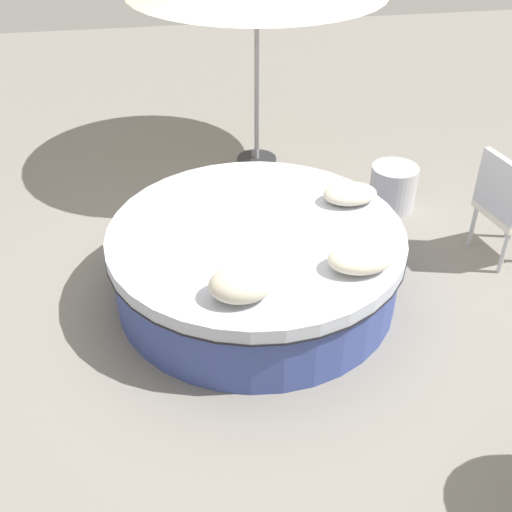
{
  "coord_description": "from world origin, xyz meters",
  "views": [
    {
      "loc": [
        0.68,
        4.05,
        3.31
      ],
      "look_at": [
        0.0,
        0.0,
        0.37
      ],
      "focal_mm": 44.24,
      "sensor_mm": 36.0,
      "label": 1
    }
  ],
  "objects_px": {
    "round_bed": "(256,261)",
    "throw_pillow_2": "(350,194)",
    "side_table": "(393,187)",
    "throw_pillow_1": "(361,258)",
    "patio_chair": "(507,202)",
    "throw_pillow_0": "(241,284)"
  },
  "relations": [
    {
      "from": "round_bed",
      "to": "throw_pillow_1",
      "type": "xyz_separation_m",
      "value": [
        -0.65,
        0.61,
        0.39
      ]
    },
    {
      "from": "side_table",
      "to": "throw_pillow_0",
      "type": "bearing_deg",
      "value": 46.88
    },
    {
      "from": "throw_pillow_1",
      "to": "throw_pillow_2",
      "type": "height_order",
      "value": "throw_pillow_1"
    },
    {
      "from": "round_bed",
      "to": "throw_pillow_2",
      "type": "distance_m",
      "value": 0.97
    },
    {
      "from": "round_bed",
      "to": "throw_pillow_2",
      "type": "xyz_separation_m",
      "value": [
        -0.84,
        -0.3,
        0.38
      ]
    },
    {
      "from": "throw_pillow_0",
      "to": "throw_pillow_1",
      "type": "relative_size",
      "value": 0.93
    },
    {
      "from": "throw_pillow_1",
      "to": "patio_chair",
      "type": "xyz_separation_m",
      "value": [
        -1.55,
        -0.77,
        -0.15
      ]
    },
    {
      "from": "throw_pillow_0",
      "to": "side_table",
      "type": "relative_size",
      "value": 0.96
    },
    {
      "from": "throw_pillow_2",
      "to": "side_table",
      "type": "bearing_deg",
      "value": -131.06
    },
    {
      "from": "round_bed",
      "to": "throw_pillow_1",
      "type": "bearing_deg",
      "value": 136.53
    },
    {
      "from": "throw_pillow_1",
      "to": "throw_pillow_2",
      "type": "distance_m",
      "value": 0.93
    },
    {
      "from": "throw_pillow_2",
      "to": "throw_pillow_1",
      "type": "bearing_deg",
      "value": 78.05
    },
    {
      "from": "round_bed",
      "to": "side_table",
      "type": "xyz_separation_m",
      "value": [
        -1.57,
        -1.14,
        -0.09
      ]
    },
    {
      "from": "round_bed",
      "to": "throw_pillow_0",
      "type": "distance_m",
      "value": 0.92
    },
    {
      "from": "round_bed",
      "to": "throw_pillow_2",
      "type": "relative_size",
      "value": 5.22
    },
    {
      "from": "throw_pillow_1",
      "to": "throw_pillow_2",
      "type": "relative_size",
      "value": 1.05
    },
    {
      "from": "throw_pillow_2",
      "to": "round_bed",
      "type": "bearing_deg",
      "value": 19.51
    },
    {
      "from": "throw_pillow_0",
      "to": "patio_chair",
      "type": "height_order",
      "value": "patio_chair"
    },
    {
      "from": "throw_pillow_1",
      "to": "patio_chair",
      "type": "bearing_deg",
      "value": -153.49
    },
    {
      "from": "side_table",
      "to": "round_bed",
      "type": "bearing_deg",
      "value": 35.89
    },
    {
      "from": "throw_pillow_0",
      "to": "side_table",
      "type": "height_order",
      "value": "throw_pillow_0"
    },
    {
      "from": "round_bed",
      "to": "side_table",
      "type": "bearing_deg",
      "value": -144.11
    }
  ]
}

